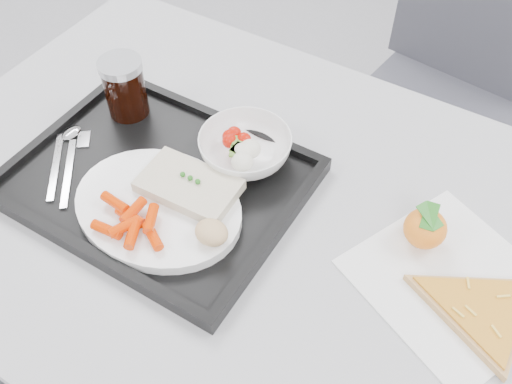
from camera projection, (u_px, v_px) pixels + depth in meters
table at (258, 235)px, 0.95m from camera, size 1.20×0.80×0.75m
chair at (451, 77)px, 1.44m from camera, size 0.47×0.47×0.93m
tray at (158, 181)px, 0.92m from camera, size 0.45×0.35×0.03m
dinner_plate at (158, 207)px, 0.87m from camera, size 0.27×0.27×0.02m
fish_fillet at (189, 186)px, 0.87m from camera, size 0.15×0.10×0.03m
bread_roll at (212, 232)px, 0.81m from camera, size 0.06×0.06×0.03m
salad_bowl at (245, 148)px, 0.93m from camera, size 0.15×0.15×0.05m
cola_glass at (124, 86)px, 0.98m from camera, size 0.07×0.07×0.11m
cutlery at (67, 154)px, 0.95m from camera, size 0.13×0.16×0.01m
napkin at (453, 282)px, 0.81m from camera, size 0.33×0.32×0.00m
tangerine at (425, 228)px, 0.83m from camera, size 0.08×0.08×0.07m
pizza_slice at (480, 310)px, 0.77m from camera, size 0.22×0.22×0.02m
carrot_pile at (131, 222)px, 0.82m from camera, size 0.13×0.08×0.02m
salad_contents at (241, 148)px, 0.91m from camera, size 0.08×0.07×0.03m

